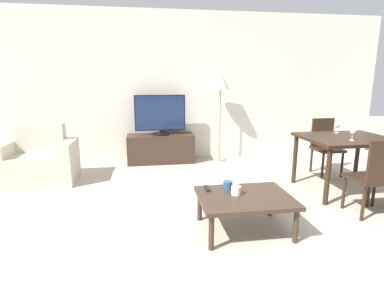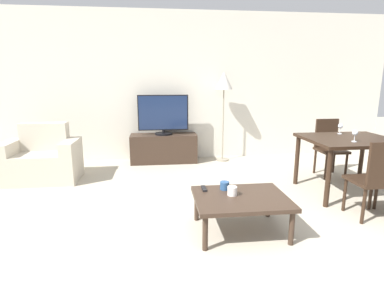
# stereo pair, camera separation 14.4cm
# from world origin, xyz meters

# --- Properties ---
(ground_plane) EXTENTS (18.00, 18.00, 0.00)m
(ground_plane) POSITION_xyz_m (0.00, 0.00, 0.00)
(ground_plane) COLOR #B2A893
(wall_back) EXTENTS (7.92, 0.06, 2.70)m
(wall_back) POSITION_xyz_m (0.00, 3.53, 1.35)
(wall_back) COLOR silver
(wall_back) RESTS_ON ground_plane
(armchair) EXTENTS (1.04, 0.63, 0.85)m
(armchair) POSITION_xyz_m (-2.22, 2.43, 0.31)
(armchair) COLOR beige
(armchair) RESTS_ON ground_plane
(tv_stand) EXTENTS (1.19, 0.43, 0.51)m
(tv_stand) POSITION_xyz_m (-0.40, 3.25, 0.26)
(tv_stand) COLOR #38281E
(tv_stand) RESTS_ON ground_plane
(tv) EXTENTS (0.90, 0.31, 0.71)m
(tv) POSITION_xyz_m (-0.40, 3.24, 0.87)
(tv) COLOR black
(tv) RESTS_ON tv_stand
(coffee_table) EXTENTS (0.91, 0.70, 0.37)m
(coffee_table) POSITION_xyz_m (0.30, 0.57, 0.33)
(coffee_table) COLOR #38281E
(coffee_table) RESTS_ON ground_plane
(dining_table) EXTENTS (1.12, 0.93, 0.75)m
(dining_table) POSITION_xyz_m (1.98, 1.43, 0.65)
(dining_table) COLOR black
(dining_table) RESTS_ON ground_plane
(dining_chair_near) EXTENTS (0.40, 0.40, 0.88)m
(dining_chair_near) POSITION_xyz_m (1.79, 0.66, 0.49)
(dining_chair_near) COLOR black
(dining_chair_near) RESTS_ON ground_plane
(dining_chair_far) EXTENTS (0.40, 0.40, 0.88)m
(dining_chair_far) POSITION_xyz_m (2.18, 2.21, 0.49)
(dining_chair_far) COLOR black
(dining_chair_far) RESTS_ON ground_plane
(floor_lamp) EXTENTS (0.31, 0.31, 1.63)m
(floor_lamp) POSITION_xyz_m (0.70, 3.24, 1.39)
(floor_lamp) COLOR gray
(floor_lamp) RESTS_ON ground_plane
(remote_primary) EXTENTS (0.04, 0.15, 0.02)m
(remote_primary) POSITION_xyz_m (-0.03, 0.80, 0.38)
(remote_primary) COLOR black
(remote_primary) RESTS_ON coffee_table
(cup_white_near) EXTENTS (0.10, 0.10, 0.08)m
(cup_white_near) POSITION_xyz_m (0.18, 0.78, 0.41)
(cup_white_near) COLOR navy
(cup_white_near) RESTS_ON coffee_table
(cup_colored_far) EXTENTS (0.10, 0.10, 0.09)m
(cup_colored_far) POSITION_xyz_m (0.22, 0.61, 0.41)
(cup_colored_far) COLOR white
(cup_colored_far) RESTS_ON coffee_table
(wine_glass_left) EXTENTS (0.07, 0.07, 0.15)m
(wine_glass_left) POSITION_xyz_m (2.03, 1.74, 0.85)
(wine_glass_left) COLOR silver
(wine_glass_left) RESTS_ON dining_table
(wine_glass_center) EXTENTS (0.07, 0.07, 0.15)m
(wine_glass_center) POSITION_xyz_m (1.89, 1.21, 0.85)
(wine_glass_center) COLOR silver
(wine_glass_center) RESTS_ON dining_table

